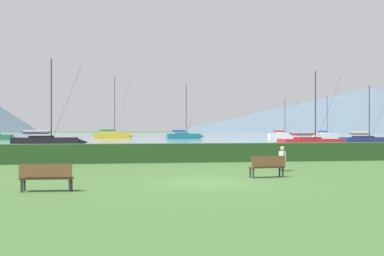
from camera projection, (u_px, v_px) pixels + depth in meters
name	position (u px, v px, depth m)	size (l,w,h in m)	color
ground_plane	(208.00, 182.00, 17.80)	(1000.00, 1000.00, 0.00)	#3D602D
harbor_water	(133.00, 135.00, 153.20)	(320.00, 246.00, 0.00)	gray
hedge_line	(176.00, 153.00, 28.67)	(80.00, 1.20, 1.20)	#284C23
sailboat_slip_0	(326.00, 135.00, 113.21)	(7.53, 3.01, 10.52)	white
sailboat_slip_1	(47.00, 141.00, 51.71)	(8.61, 3.21, 10.24)	black
sailboat_slip_4	(112.00, 135.00, 102.42)	(9.25, 3.18, 14.11)	gold
sailboat_slip_5	(366.00, 140.00, 60.15)	(7.56, 2.35, 8.00)	navy
sailboat_slip_6	(184.00, 136.00, 98.63)	(8.47, 2.79, 11.85)	#19707A
sailboat_slip_7	(311.00, 143.00, 48.25)	(7.92, 2.84, 8.34)	red
sailboat_slip_8	(283.00, 135.00, 109.87)	(8.00, 2.54, 9.70)	white
park_bench_near_path	(46.00, 176.00, 15.12)	(1.76, 0.58, 0.95)	brown
park_bench_under_tree	(267.00, 165.00, 19.54)	(1.60, 0.65, 0.95)	brown
person_seated_viewer	(282.00, 157.00, 22.53)	(0.36, 0.56, 1.25)	#2D3347
distant_hill_west_ridge	(370.00, 110.00, 375.51)	(332.63, 332.63, 36.84)	#4C6070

